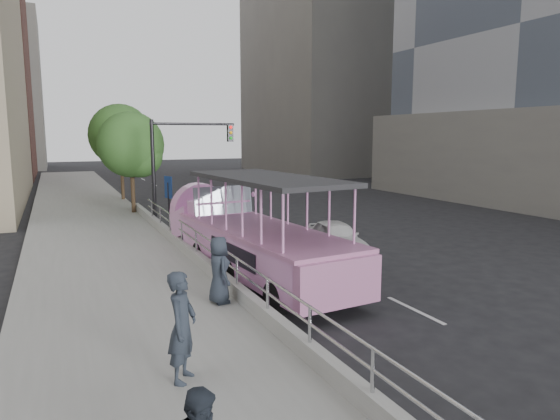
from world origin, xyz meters
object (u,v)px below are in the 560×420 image
object	(u,v)px
car	(336,237)
traffic_signal	(178,155)
parking_sign	(169,201)
duck_boat	(248,237)
street_tree_far	(122,137)
street_tree_near	(133,147)
pedestrian_far	(219,270)
pedestrian_near	(182,327)

from	to	relation	value
car	traffic_signal	xyz separation A→B (m)	(-4.13, 8.18, 2.89)
parking_sign	traffic_signal	bearing A→B (deg)	71.13
duck_boat	street_tree_far	xyz separation A→B (m)	(-1.42, 18.90, 3.10)
parking_sign	street_tree_near	xyz separation A→B (m)	(-0.30, 7.21, 2.07)
car	parking_sign	xyz separation A→B (m)	(-5.42, 4.40, 1.14)
duck_boat	pedestrian_far	size ratio (longest dim) A/B	5.93
parking_sign	street_tree_near	world-z (taller)	street_tree_near
duck_boat	street_tree_far	distance (m)	19.21
traffic_signal	street_tree_near	world-z (taller)	street_tree_near
parking_sign	street_tree_far	world-z (taller)	street_tree_far
pedestrian_near	street_tree_far	xyz separation A→B (m)	(2.34, 25.69, 3.05)
duck_boat	traffic_signal	xyz separation A→B (m)	(-0.02, 9.47, 2.29)
parking_sign	traffic_signal	distance (m)	4.36
duck_boat	parking_sign	bearing A→B (deg)	103.00
street_tree_far	parking_sign	bearing A→B (deg)	-89.55
parking_sign	traffic_signal	xyz separation A→B (m)	(1.29, 3.78, 1.75)
pedestrian_far	street_tree_near	world-z (taller)	street_tree_near
street_tree_near	street_tree_far	world-z (taller)	street_tree_far
traffic_signal	car	bearing A→B (deg)	-63.23
pedestrian_far	traffic_signal	xyz separation A→B (m)	(1.96, 12.68, 2.36)
pedestrian_near	parking_sign	world-z (taller)	parking_sign
duck_boat	street_tree_near	xyz separation A→B (m)	(-1.62, 12.90, 2.61)
parking_sign	street_tree_near	bearing A→B (deg)	92.42
car	pedestrian_near	size ratio (longest dim) A/B	1.87
duck_boat	traffic_signal	world-z (taller)	traffic_signal
car	street_tree_near	xyz separation A→B (m)	(-5.72, 11.61, 3.21)
parking_sign	street_tree_far	size ratio (longest dim) A/B	0.43
pedestrian_far	street_tree_far	distance (m)	22.34
duck_boat	pedestrian_far	world-z (taller)	duck_boat
traffic_signal	pedestrian_near	bearing A→B (deg)	-102.94
duck_boat	car	xyz separation A→B (m)	(4.11, 1.29, -0.60)
car	street_tree_far	world-z (taller)	street_tree_far
car	pedestrian_far	xyz separation A→B (m)	(-6.08, -4.50, 0.53)
pedestrian_near	street_tree_far	distance (m)	25.98
pedestrian_near	pedestrian_far	distance (m)	4.01
car	street_tree_far	bearing A→B (deg)	115.83
pedestrian_near	street_tree_near	xyz separation A→B (m)	(2.14, 19.69, 2.56)
duck_boat	parking_sign	size ratio (longest dim) A/B	3.58
street_tree_near	street_tree_far	size ratio (longest dim) A/B	0.89
pedestrian_far	parking_sign	world-z (taller)	parking_sign
duck_boat	street_tree_far	world-z (taller)	street_tree_far
traffic_signal	pedestrian_far	bearing A→B (deg)	-98.78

